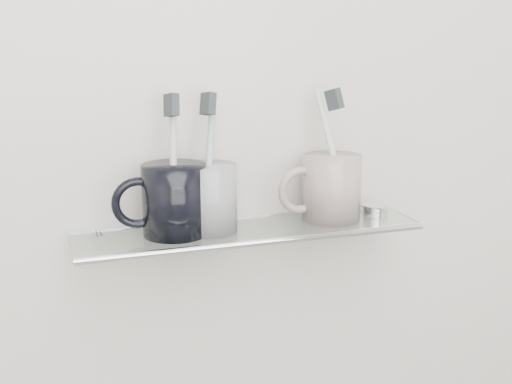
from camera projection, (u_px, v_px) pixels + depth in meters
name	position (u px, v px, depth m)	size (l,w,h in m)	color
wall_back	(237.00, 120.00, 0.95)	(2.50, 2.50, 0.00)	beige
shelf_glass	(250.00, 231.00, 0.93)	(0.50, 0.12, 0.01)	silver
shelf_rail	(262.00, 242.00, 0.88)	(0.01, 0.01, 0.50)	silver
bracket_left	(99.00, 243.00, 0.91)	(0.02, 0.02, 0.03)	silver
bracket_right	(364.00, 217.00, 1.04)	(0.02, 0.02, 0.03)	silver
mug_left	(174.00, 200.00, 0.89)	(0.09, 0.09, 0.10)	black
mug_left_handle	(138.00, 203.00, 0.87)	(0.07, 0.07, 0.01)	black
toothbrush_left	(173.00, 164.00, 0.88)	(0.01, 0.01, 0.19)	silver
bristles_left	(171.00, 105.00, 0.86)	(0.01, 0.02, 0.03)	#2D3134
mug_center	(210.00, 198.00, 0.90)	(0.08, 0.08, 0.10)	silver
mug_center_handle	(178.00, 201.00, 0.89)	(0.07, 0.07, 0.01)	silver
toothbrush_center	(209.00, 161.00, 0.89)	(0.01, 0.01, 0.19)	#9EABBC
bristles_center	(208.00, 104.00, 0.87)	(0.01, 0.02, 0.03)	#2D3134
mug_right	(332.00, 188.00, 0.96)	(0.09, 0.09, 0.10)	silver
mug_right_handle	(301.00, 190.00, 0.95)	(0.07, 0.07, 0.01)	silver
toothbrush_right	(333.00, 154.00, 0.95)	(0.01, 0.01, 0.19)	white
bristles_right	(334.00, 99.00, 0.93)	(0.01, 0.02, 0.03)	#2D3134
chrome_cap	(375.00, 210.00, 0.99)	(0.04, 0.04, 0.02)	silver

